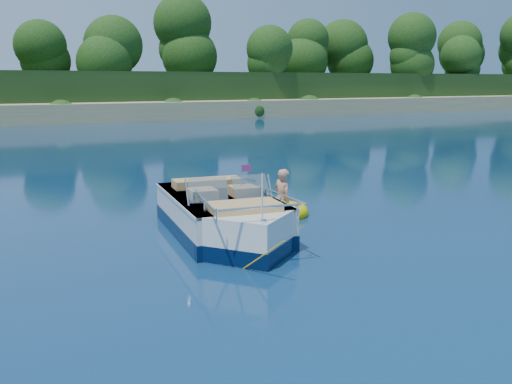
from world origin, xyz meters
TOP-DOWN VIEW (x-y plane):
  - ground at (0.00, 0.00)m, footprint 160.00×160.00m
  - shoreline at (0.00, 63.77)m, footprint 170.00×59.00m
  - treeline at (0.04, 41.01)m, footprint 150.00×7.12m
  - motorboat at (-2.83, 0.29)m, footprint 2.51×5.63m
  - tow_tube at (-0.78, 1.43)m, footprint 1.53×1.53m
  - boy at (-0.86, 1.36)m, footprint 0.48×0.85m

SIDE VIEW (x-z plane):
  - ground at x=0.00m, z-range 0.00..0.00m
  - boy at x=-0.86m, z-range -0.79..0.79m
  - tow_tube at x=-0.78m, z-range -0.08..0.26m
  - motorboat at x=-2.83m, z-range -0.58..1.30m
  - shoreline at x=0.00m, z-range -2.02..3.98m
  - treeline at x=0.04m, z-range 1.45..9.64m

